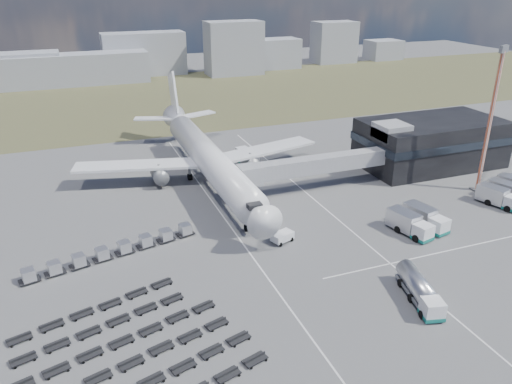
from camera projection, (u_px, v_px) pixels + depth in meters
name	position (u px, v px, depth m)	size (l,w,h in m)	color
ground	(267.00, 257.00, 73.70)	(420.00, 420.00, 0.00)	#565659
grass_strip	(144.00, 99.00, 167.94)	(420.00, 90.00, 0.01)	#444329
lane_markings	(317.00, 237.00, 79.47)	(47.12, 110.00, 0.01)	silver
terminal	(430.00, 142.00, 107.79)	(30.40, 16.40, 11.00)	black
jet_bridge	(305.00, 167.00, 94.39)	(30.30, 3.80, 7.05)	#939399
airliner	(206.00, 156.00, 99.33)	(51.59, 64.53, 17.62)	white
skyline	(70.00, 63.00, 192.56)	(289.76, 25.04, 21.40)	#9396A0
fuel_tanker	(420.00, 290.00, 63.31)	(4.83, 10.25, 3.21)	white
pushback_tug	(282.00, 237.00, 77.78)	(3.48, 1.96, 1.55)	white
catering_truck	(247.00, 158.00, 109.43)	(3.76, 6.99, 3.05)	white
service_trucks_near	(418.00, 221.00, 80.81)	(8.16, 9.15, 3.18)	white
service_trucks_far	(509.00, 192.00, 91.82)	(12.00, 10.41, 3.08)	white
uld_row	(113.00, 251.00, 73.41)	(25.95, 7.81, 1.78)	black
baggage_dollies	(125.00, 354.00, 54.39)	(28.29, 26.15, 0.65)	black
floodlight_mast	(490.00, 122.00, 91.44)	(2.58, 2.10, 27.25)	#CD4920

